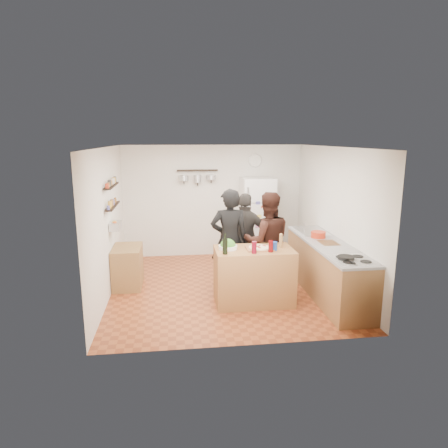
{
  "coord_description": "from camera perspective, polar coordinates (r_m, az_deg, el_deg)",
  "views": [
    {
      "loc": [
        -0.86,
        -6.79,
        2.66
      ],
      "look_at": [
        0.0,
        0.1,
        1.15
      ],
      "focal_mm": 32.0,
      "sensor_mm": 36.0,
      "label": 1
    }
  ],
  "objects": [
    {
      "name": "room_shell",
      "position": [
        7.36,
        -0.28,
        1.23
      ],
      "size": [
        4.2,
        4.2,
        4.2
      ],
      "color": "brown",
      "rests_on": "ground"
    },
    {
      "name": "pot_rack",
      "position": [
        8.83,
        -3.82,
        7.64
      ],
      "size": [
        0.9,
        0.04,
        0.04
      ],
      "primitive_type": "cube",
      "color": "black",
      "rests_on": "back_wall"
    },
    {
      "name": "skillet",
      "position": [
        6.1,
        17.03,
        -4.62
      ],
      "size": [
        0.24,
        0.24,
        0.05
      ],
      "primitive_type": "cylinder",
      "color": "black",
      "rests_on": "stove_top"
    },
    {
      "name": "wine_glass_near",
      "position": [
        6.16,
        4.34,
        -3.36
      ],
      "size": [
        0.08,
        0.08,
        0.19
      ],
      "primitive_type": "cylinder",
      "color": "#590716",
      "rests_on": "prep_island"
    },
    {
      "name": "person_center",
      "position": [
        7.03,
        6.2,
        -2.51
      ],
      "size": [
        0.86,
        0.68,
        1.75
      ],
      "primitive_type": "imported",
      "rotation": [
        0.0,
        0.0,
        3.12
      ],
      "color": "black",
      "rests_on": "floor"
    },
    {
      "name": "spice_shelf_upper",
      "position": [
        7.11,
        -15.79,
        5.28
      ],
      "size": [
        0.12,
        1.0,
        0.02
      ],
      "primitive_type": "cube",
      "color": "black",
      "rests_on": "left_wall"
    },
    {
      "name": "pepper_mill",
      "position": [
        6.55,
        8.13,
        -2.52
      ],
      "size": [
        0.06,
        0.06,
        0.19
      ],
      "primitive_type": "cylinder",
      "color": "olive",
      "rests_on": "prep_island"
    },
    {
      "name": "side_table",
      "position": [
        7.49,
        -13.59,
        -5.93
      ],
      "size": [
        0.5,
        0.8,
        0.73
      ],
      "primitive_type": "cube",
      "color": "olive",
      "rests_on": "floor"
    },
    {
      "name": "cutting_board",
      "position": [
        6.97,
        14.69,
        -2.68
      ],
      "size": [
        0.3,
        0.4,
        0.02
      ],
      "primitive_type": "cube",
      "color": "brown",
      "rests_on": "counter_run"
    },
    {
      "name": "counter_run",
      "position": [
        7.09,
        14.52,
        -6.28
      ],
      "size": [
        0.63,
        2.63,
        0.9
      ],
      "primitive_type": "cube",
      "color": "#9E7042",
      "rests_on": "floor"
    },
    {
      "name": "stove_top",
      "position": [
        6.13,
        17.98,
        -4.94
      ],
      "size": [
        0.6,
        0.62,
        0.02
      ],
      "primitive_type": "cube",
      "color": "white",
      "rests_on": "counter_run"
    },
    {
      "name": "fridge",
      "position": [
        8.9,
        4.76,
        0.83
      ],
      "size": [
        0.7,
        0.68,
        1.8
      ],
      "primitive_type": "cube",
      "color": "white",
      "rests_on": "floor"
    },
    {
      "name": "sink",
      "position": [
        7.73,
        12.42,
        -1.06
      ],
      "size": [
        0.5,
        0.8,
        0.03
      ],
      "primitive_type": "cube",
      "color": "silver",
      "rests_on": "counter_run"
    },
    {
      "name": "salt_canister",
      "position": [
        6.36,
        7.22,
        -3.16
      ],
      "size": [
        0.09,
        0.09,
        0.14
      ],
      "primitive_type": "cylinder",
      "color": "navy",
      "rests_on": "prep_island"
    },
    {
      "name": "pizza",
      "position": [
        6.41,
        5.08,
        -3.35
      ],
      "size": [
        0.34,
        0.34,
        0.02
      ],
      "primitive_type": "cylinder",
      "color": "beige",
      "rests_on": "pizza_board"
    },
    {
      "name": "red_bowl",
      "position": [
        7.26,
        13.31,
        -1.48
      ],
      "size": [
        0.26,
        0.26,
        0.11
      ],
      "primitive_type": "cylinder",
      "color": "red",
      "rests_on": "counter_run"
    },
    {
      "name": "person_back",
      "position": [
        7.43,
        3.11,
        -1.97
      ],
      "size": [
        1.06,
        0.72,
        1.67
      ],
      "primitive_type": "imported",
      "rotation": [
        0.0,
        0.0,
        2.78
      ],
      "color": "#282524",
      "rests_on": "floor"
    },
    {
      "name": "produce_basket",
      "position": [
        7.22,
        -15.23,
        -0.23
      ],
      "size": [
        0.18,
        0.35,
        0.14
      ],
      "primitive_type": "cube",
      "color": "silver",
      "rests_on": "left_wall"
    },
    {
      "name": "wine_bottle",
      "position": [
        6.1,
        0.15,
        -3.24
      ],
      "size": [
        0.08,
        0.08,
        0.24
      ],
      "primitive_type": "cylinder",
      "color": "black",
      "rests_on": "prep_island"
    },
    {
      "name": "wine_glass_far",
      "position": [
        6.26,
        6.69,
        -3.19
      ],
      "size": [
        0.07,
        0.07,
        0.18
      ],
      "primitive_type": "cylinder",
      "color": "#530708",
      "rests_on": "prep_island"
    },
    {
      "name": "prep_island",
      "position": [
        6.56,
        4.27,
        -7.4
      ],
      "size": [
        1.25,
        0.72,
        0.91
      ],
      "primitive_type": "cube",
      "color": "olive",
      "rests_on": "floor"
    },
    {
      "name": "person_left",
      "position": [
        6.96,
        0.78,
        -2.32
      ],
      "size": [
        0.68,
        0.46,
        1.81
      ],
      "primitive_type": "imported",
      "rotation": [
        0.0,
        0.0,
        3.09
      ],
      "color": "black",
      "rests_on": "floor"
    },
    {
      "name": "salad_bowl",
      "position": [
        6.39,
        0.56,
        -3.33
      ],
      "size": [
        0.3,
        0.3,
        0.06
      ],
      "primitive_type": "cylinder",
      "color": "white",
      "rests_on": "prep_island"
    },
    {
      "name": "spice_shelf_lower",
      "position": [
        7.16,
        -15.63,
        2.5
      ],
      "size": [
        0.12,
        1.0,
        0.02
      ],
      "primitive_type": "cube",
      "color": "black",
      "rests_on": "left_wall"
    },
    {
      "name": "pizza_board",
      "position": [
        6.42,
        5.08,
        -3.51
      ],
      "size": [
        0.42,
        0.34,
        0.02
      ],
      "primitive_type": "cube",
      "color": "brown",
      "rests_on": "prep_island"
    },
    {
      "name": "wall_clock",
      "position": [
        9.06,
        4.47,
        9.02
      ],
      "size": [
        0.3,
        0.03,
        0.3
      ],
      "primitive_type": "cylinder",
      "rotation": [
        1.57,
        0.0,
        0.0
      ],
      "color": "silver",
      "rests_on": "back_wall"
    }
  ]
}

